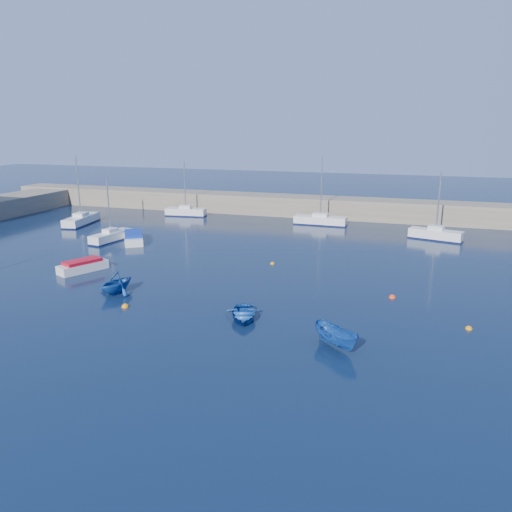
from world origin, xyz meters
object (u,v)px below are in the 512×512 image
(dinghy_left, at_px, (116,282))
(sailboat_5, at_px, (186,212))
(dinghy_right, at_px, (336,337))
(sailboat_7, at_px, (436,234))
(motorboat_1, at_px, (83,266))
(sailboat_6, at_px, (320,220))
(dinghy_center, at_px, (243,314))
(motorboat_2, at_px, (133,237))
(sailboat_4, at_px, (81,220))
(sailboat_3, at_px, (111,236))

(dinghy_left, bearing_deg, sailboat_5, 119.85)
(sailboat_5, xyz_separation_m, dinghy_right, (26.27, -35.33, 0.05))
(sailboat_7, height_order, motorboat_1, sailboat_7)
(sailboat_7, height_order, dinghy_right, sailboat_7)
(sailboat_6, distance_m, dinghy_left, 31.96)
(sailboat_5, height_order, dinghy_center, sailboat_5)
(motorboat_2, bearing_deg, dinghy_left, -95.61)
(sailboat_6, xyz_separation_m, dinghy_left, (-9.39, -30.55, 0.24))
(motorboat_2, distance_m, dinghy_right, 31.36)
(sailboat_6, height_order, dinghy_right, sailboat_6)
(sailboat_7, relative_size, dinghy_left, 2.39)
(dinghy_left, bearing_deg, sailboat_7, 61.91)
(dinghy_left, height_order, dinghy_right, dinghy_left)
(dinghy_left, bearing_deg, dinghy_right, -1.07)
(sailboat_5, bearing_deg, dinghy_center, -155.34)
(sailboat_4, distance_m, motorboat_1, 21.89)
(sailboat_5, height_order, motorboat_2, sailboat_5)
(dinghy_center, bearing_deg, motorboat_2, 119.02)
(sailboat_4, bearing_deg, dinghy_center, -47.64)
(sailboat_5, distance_m, motorboat_2, 16.08)
(sailboat_7, bearing_deg, sailboat_4, 112.07)
(motorboat_1, distance_m, dinghy_center, 17.63)
(dinghy_center, bearing_deg, dinghy_right, -38.49)
(sailboat_5, bearing_deg, sailboat_4, 127.59)
(sailboat_5, bearing_deg, motorboat_1, -179.36)
(sailboat_4, bearing_deg, dinghy_left, -57.76)
(sailboat_6, bearing_deg, sailboat_5, 89.90)
(sailboat_7, height_order, dinghy_center, sailboat_7)
(sailboat_4, bearing_deg, motorboat_2, -39.13)
(dinghy_left, bearing_deg, sailboat_3, 138.08)
(dinghy_center, bearing_deg, sailboat_7, 48.25)
(motorboat_2, xyz_separation_m, dinghy_center, (18.35, -16.99, -0.15))
(dinghy_left, bearing_deg, sailboat_6, 86.09)
(sailboat_4, xyz_separation_m, sailboat_7, (41.95, 4.53, 0.03))
(sailboat_4, xyz_separation_m, dinghy_right, (36.06, -25.85, 0.04))
(sailboat_6, height_order, motorboat_1, sailboat_6)
(sailboat_6, bearing_deg, motorboat_1, 151.32)
(sailboat_3, relative_size, sailboat_6, 0.83)
(sailboat_6, distance_m, dinghy_center, 32.54)
(dinghy_left, xyz_separation_m, dinghy_right, (16.97, -4.31, -0.19))
(dinghy_right, bearing_deg, sailboat_5, 75.55)
(motorboat_1, bearing_deg, sailboat_5, 121.49)
(sailboat_4, distance_m, sailboat_5, 13.63)
(sailboat_6, height_order, dinghy_left, sailboat_6)
(motorboat_2, bearing_deg, dinghy_right, -70.86)
(motorboat_1, xyz_separation_m, dinghy_left, (5.92, -4.06, 0.35))
(sailboat_7, relative_size, motorboat_2, 1.39)
(sailboat_6, bearing_deg, motorboat_2, 133.59)
(sailboat_3, height_order, sailboat_4, sailboat_4)
(motorboat_2, relative_size, dinghy_left, 1.72)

